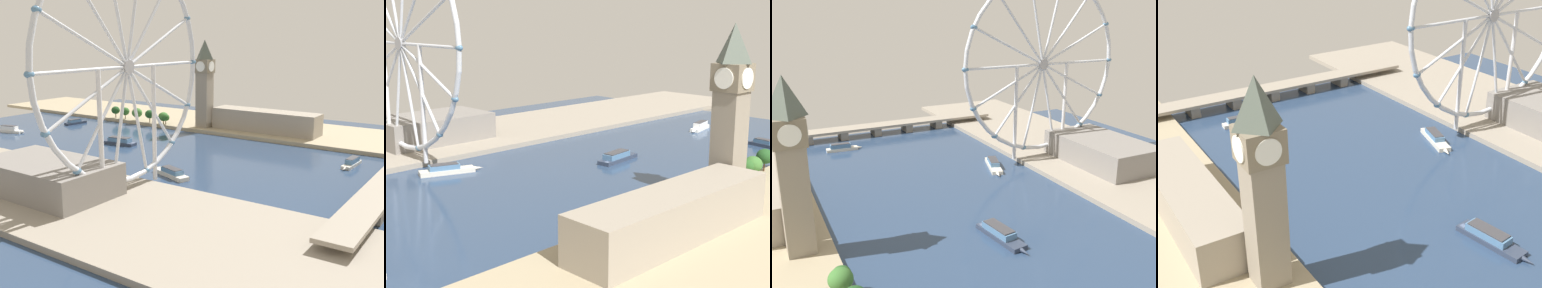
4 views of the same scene
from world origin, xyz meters
TOP-DOWN VIEW (x-y plane):
  - ground_plane at (0.00, 0.00)m, footprint 398.62×398.62m
  - riverbank_left at (-114.31, 0.00)m, footprint 90.00×520.00m
  - riverbank_right at (114.31, 0.00)m, footprint 90.00×520.00m
  - clock_tower at (-82.99, 12.14)m, footprint 14.52×14.52m
  - parliament_block at (-94.40, 66.67)m, footprint 22.00×93.06m
  - tree_row_embankment at (-73.79, -53.46)m, footprint 11.61×71.16m
  - ferris_wheel at (86.83, 75.19)m, footprint 121.96×3.20m
  - riverside_hall at (115.08, 42.97)m, footprint 41.75×71.71m
  - tour_boat_0 at (48.63, 72.82)m, footprint 16.13×33.66m
  - tour_boat_1 at (-38.62, -107.14)m, footprint 25.35×9.05m
  - tour_boat_2 at (3.05, -12.32)m, footprint 11.50×35.05m
  - tour_boat_3 at (-35.35, 156.66)m, footprint 27.08×7.07m
  - tour_boat_4 at (21.89, -123.55)m, footprint 11.23×28.46m

SIDE VIEW (x-z plane):
  - ground_plane at x=0.00m, z-range 0.00..0.00m
  - riverbank_left at x=-114.31m, z-range 0.00..3.00m
  - riverbank_right at x=114.31m, z-range 0.00..3.00m
  - tour_boat_1 at x=-38.62m, z-range -0.49..4.37m
  - tour_boat_0 at x=48.63m, z-range -0.57..4.91m
  - tour_boat_3 at x=-35.35m, z-range -0.48..5.08m
  - tour_boat_2 at x=3.05m, z-range -0.53..5.31m
  - tour_boat_4 at x=21.89m, z-range -0.50..5.59m
  - tree_row_embankment at x=-73.79m, z-range 4.30..16.31m
  - riverside_hall at x=115.08m, z-range 3.00..19.56m
  - parliament_block at x=-94.40m, z-range 3.00..21.07m
  - clock_tower at x=-82.99m, z-range 4.60..81.35m
  - ferris_wheel at x=86.83m, z-range 4.60..128.81m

